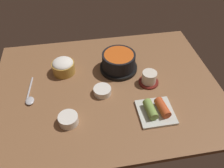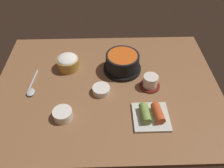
{
  "view_description": "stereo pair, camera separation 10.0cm",
  "coord_description": "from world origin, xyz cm",
  "px_view_note": "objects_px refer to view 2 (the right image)",
  "views": [
    {
      "loc": [
        -10.07,
        -71.95,
        75.28
      ],
      "look_at": [
        2.0,
        -2.0,
        5.0
      ],
      "focal_mm": 37.0,
      "sensor_mm": 36.0,
      "label": 1
    },
    {
      "loc": [
        -0.14,
        -72.95,
        75.28
      ],
      "look_at": [
        2.0,
        -2.0,
        5.0
      ],
      "focal_mm": 37.0,
      "sensor_mm": 36.0,
      "label": 2
    }
  ],
  "objects_px": {
    "banchan_cup_center": "(102,90)",
    "side_bowl_near": "(63,114)",
    "stone_pot": "(123,63)",
    "spoon": "(32,89)",
    "rice_bowl": "(68,62)",
    "tea_cup_with_saucer": "(151,82)",
    "kimchi_plate": "(152,115)"
  },
  "relations": [
    {
      "from": "tea_cup_with_saucer",
      "to": "spoon",
      "type": "relative_size",
      "value": 0.53
    },
    {
      "from": "tea_cup_with_saucer",
      "to": "side_bowl_near",
      "type": "xyz_separation_m",
      "value": [
        -0.36,
        -0.16,
        -0.01
      ]
    },
    {
      "from": "tea_cup_with_saucer",
      "to": "banchan_cup_center",
      "type": "height_order",
      "value": "tea_cup_with_saucer"
    },
    {
      "from": "rice_bowl",
      "to": "kimchi_plate",
      "type": "xyz_separation_m",
      "value": [
        0.35,
        -0.31,
        -0.02
      ]
    },
    {
      "from": "rice_bowl",
      "to": "side_bowl_near",
      "type": "relative_size",
      "value": 1.37
    },
    {
      "from": "stone_pot",
      "to": "tea_cup_with_saucer",
      "type": "distance_m",
      "value": 0.17
    },
    {
      "from": "banchan_cup_center",
      "to": "kimchi_plate",
      "type": "bearing_deg",
      "value": -36.33
    },
    {
      "from": "banchan_cup_center",
      "to": "side_bowl_near",
      "type": "distance_m",
      "value": 0.2
    },
    {
      "from": "stone_pot",
      "to": "spoon",
      "type": "relative_size",
      "value": 1.06
    },
    {
      "from": "rice_bowl",
      "to": "banchan_cup_center",
      "type": "bearing_deg",
      "value": -46.43
    },
    {
      "from": "rice_bowl",
      "to": "tea_cup_with_saucer",
      "type": "relative_size",
      "value": 1.16
    },
    {
      "from": "banchan_cup_center",
      "to": "side_bowl_near",
      "type": "relative_size",
      "value": 1.0
    },
    {
      "from": "side_bowl_near",
      "to": "spoon",
      "type": "height_order",
      "value": "side_bowl_near"
    },
    {
      "from": "stone_pot",
      "to": "rice_bowl",
      "type": "xyz_separation_m",
      "value": [
        -0.26,
        0.02,
        -0.01
      ]
    },
    {
      "from": "tea_cup_with_saucer",
      "to": "kimchi_plate",
      "type": "xyz_separation_m",
      "value": [
        -0.02,
        -0.17,
        -0.01
      ]
    },
    {
      "from": "tea_cup_with_saucer",
      "to": "stone_pot",
      "type": "bearing_deg",
      "value": 134.6
    },
    {
      "from": "side_bowl_near",
      "to": "rice_bowl",
      "type": "bearing_deg",
      "value": 91.93
    },
    {
      "from": "rice_bowl",
      "to": "banchan_cup_center",
      "type": "relative_size",
      "value": 1.38
    },
    {
      "from": "kimchi_plate",
      "to": "spoon",
      "type": "xyz_separation_m",
      "value": [
        -0.5,
        0.17,
        -0.01
      ]
    },
    {
      "from": "tea_cup_with_saucer",
      "to": "spoon",
      "type": "bearing_deg",
      "value": -179.51
    },
    {
      "from": "tea_cup_with_saucer",
      "to": "banchan_cup_center",
      "type": "distance_m",
      "value": 0.22
    },
    {
      "from": "rice_bowl",
      "to": "banchan_cup_center",
      "type": "xyz_separation_m",
      "value": [
        0.16,
        -0.17,
        -0.02
      ]
    },
    {
      "from": "stone_pot",
      "to": "spoon",
      "type": "height_order",
      "value": "stone_pot"
    },
    {
      "from": "rice_bowl",
      "to": "spoon",
      "type": "xyz_separation_m",
      "value": [
        -0.15,
        -0.14,
        -0.03
      ]
    },
    {
      "from": "banchan_cup_center",
      "to": "spoon",
      "type": "distance_m",
      "value": 0.31
    },
    {
      "from": "stone_pot",
      "to": "spoon",
      "type": "distance_m",
      "value": 0.43
    },
    {
      "from": "stone_pot",
      "to": "side_bowl_near",
      "type": "relative_size",
      "value": 2.35
    },
    {
      "from": "banchan_cup_center",
      "to": "tea_cup_with_saucer",
      "type": "bearing_deg",
      "value": 7.63
    },
    {
      "from": "kimchi_plate",
      "to": "side_bowl_near",
      "type": "distance_m",
      "value": 0.34
    },
    {
      "from": "tea_cup_with_saucer",
      "to": "spoon",
      "type": "distance_m",
      "value": 0.52
    },
    {
      "from": "rice_bowl",
      "to": "spoon",
      "type": "height_order",
      "value": "rice_bowl"
    },
    {
      "from": "stone_pot",
      "to": "side_bowl_near",
      "type": "distance_m",
      "value": 0.37
    }
  ]
}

